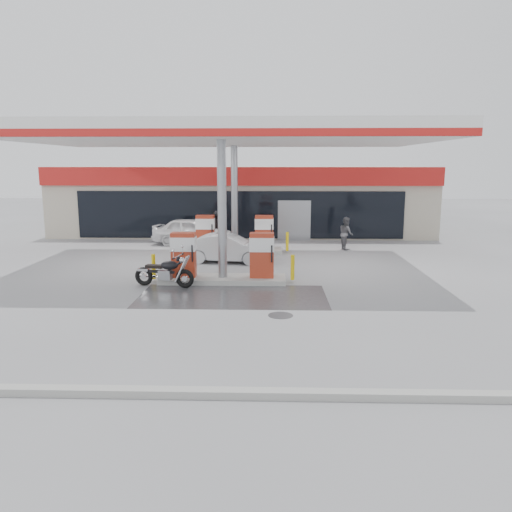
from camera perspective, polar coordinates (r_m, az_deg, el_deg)
The scene contains 15 objects.
ground at distance 16.10m, azimuth -4.47°, elevation -4.60°, with size 90.00×90.00×0.00m, color gray.
wet_patch at distance 16.05m, azimuth -2.69°, elevation -4.62°, with size 6.00×3.00×0.00m, color #4C4C4F.
drain_cover at distance 14.09m, azimuth 2.82°, elevation -6.79°, with size 0.70×0.70×0.01m, color #38383A.
kerb at distance 9.56m, azimuth -9.10°, elevation -15.16°, with size 28.00×0.25×0.15m, color gray.
store_building at distance 31.51m, azimuth -1.41°, elevation 6.56°, with size 22.00×8.22×4.00m.
canopy at distance 20.55m, azimuth -3.16°, elevation 13.52°, with size 16.00×10.02×5.51m.
pump_island_near at distance 17.88m, azimuth -3.82°, elevation -0.73°, with size 5.14×1.30×1.78m.
pump_island_far at distance 23.77m, azimuth -2.44°, elevation 2.10°, with size 5.14×1.30×1.78m.
parked_motorcycle at distance 17.43m, azimuth -10.36°, elevation -1.90°, with size 2.15×0.90×1.11m.
sedan_white at distance 26.20m, azimuth -7.25°, elevation 2.81°, with size 1.67×4.15×1.41m, color silver.
attendant at distance 24.96m, azimuth 10.26°, elevation 2.57°, with size 0.78×0.61×1.61m, color #515156.
hatchback_silver at distance 21.43m, azimuth -3.26°, elevation 0.91°, with size 1.30×3.73×1.23m, color #B1B5BA.
parked_car_left at distance 30.51m, azimuth -11.76°, elevation 3.43°, with size 1.50×3.68×1.07m, color black.
parked_car_right at distance 30.54m, azimuth 15.39°, elevation 3.32°, with size 1.84×4.00×1.11m, color #132142.
biker_walking at distance 26.48m, azimuth -4.51°, elevation 3.18°, with size 0.96×0.40×1.63m, color black.
Camera 1 is at (1.71, -15.45, 4.20)m, focal length 35.00 mm.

